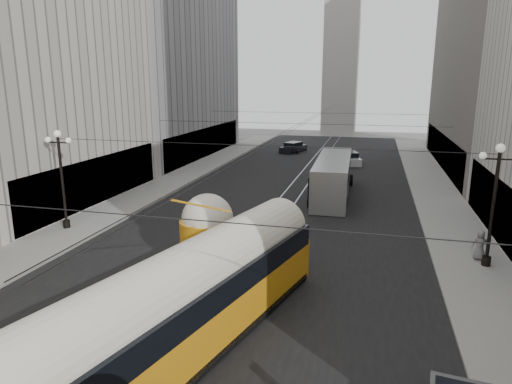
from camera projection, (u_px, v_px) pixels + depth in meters
The scene contains 15 objects.
road at pixel (294, 191), 40.49m from camera, with size 20.00×85.00×0.02m, color black.
sidewalk_left at pixel (185, 176), 46.70m from camera, with size 4.00×72.00×0.15m, color gray.
sidewalk_right at pixel (433, 189), 40.84m from camera, with size 4.00×72.00×0.15m, color gray.
rail_left at pixel (286, 191), 40.68m from camera, with size 0.12×85.00×0.04m, color gray.
rail_right at pixel (303, 192), 40.31m from camera, with size 0.12×85.00×0.04m, color gray.
building_left_far at pixel (159, 41), 56.58m from camera, with size 12.60×28.60×28.60m.
distant_tower at pixel (342, 50), 81.65m from camera, with size 6.00×6.00×31.36m.
lamppost_left_mid at pixel (62, 174), 29.04m from camera, with size 1.86×0.44×6.37m.
lamppost_right_mid at pixel (494, 199), 22.90m from camera, with size 1.86×0.44×6.37m.
catenary at pixel (295, 126), 38.13m from camera, with size 25.00×72.00×0.23m.
streetcar at pixel (186, 301), 16.00m from camera, with size 6.75×17.74×4.00m.
city_bus at pixel (333, 175), 38.43m from camera, with size 3.08×12.85×3.25m.
sedan_white_far at pixel (349, 159), 53.45m from camera, with size 3.16×5.13×1.51m.
sedan_dark_far at pixel (293, 148), 62.61m from camera, with size 3.33×4.81×1.40m.
pedestrian_sidewalk_right at pixel (480, 245), 24.34m from camera, with size 0.80×0.49×1.65m, color slate.
Camera 1 is at (6.57, -6.47, 9.47)m, focal length 32.00 mm.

